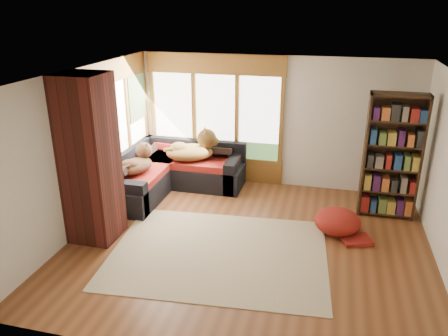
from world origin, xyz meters
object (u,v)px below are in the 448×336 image
at_px(dog_brindle, 138,162).
at_px(bookshelf, 392,157).
at_px(brick_chimney, 90,160).
at_px(area_rug, 219,253).
at_px(dog_tan, 194,149).
at_px(sectional_sofa, 169,175).
at_px(pouf, 338,221).

bearing_deg(dog_brindle, bookshelf, -70.83).
distance_m(brick_chimney, dog_brindle, 1.54).
relative_size(area_rug, dog_tan, 2.87).
bearing_deg(sectional_sofa, area_rug, -54.66).
distance_m(brick_chimney, sectional_sofa, 2.32).
height_order(bookshelf, pouf, bookshelf).
relative_size(brick_chimney, area_rug, 0.81).
distance_m(brick_chimney, area_rug, 2.40).
distance_m(brick_chimney, pouf, 4.03).
bearing_deg(dog_tan, bookshelf, -29.23).
bearing_deg(brick_chimney, pouf, 15.58).
distance_m(sectional_sofa, pouf, 3.44).
xyz_separation_m(bookshelf, dog_tan, (-3.64, 0.41, -0.27)).
xyz_separation_m(area_rug, bookshelf, (2.52, 1.93, 1.08)).
bearing_deg(pouf, dog_brindle, 173.89).
bearing_deg(dog_tan, pouf, -46.77).
xyz_separation_m(area_rug, pouf, (1.71, 1.08, 0.21)).
bearing_deg(bookshelf, sectional_sofa, 177.82).
bearing_deg(bookshelf, pouf, -133.44).
distance_m(area_rug, dog_tan, 2.71).
bearing_deg(pouf, area_rug, -147.71).
relative_size(sectional_sofa, dog_brindle, 2.50).
height_order(brick_chimney, dog_tan, brick_chimney).
xyz_separation_m(area_rug, dog_brindle, (-1.94, 1.47, 0.75)).
distance_m(bookshelf, dog_tan, 3.67).
bearing_deg(area_rug, brick_chimney, 178.88).
distance_m(brick_chimney, dog_tan, 2.52).
relative_size(brick_chimney, dog_brindle, 2.96).
bearing_deg(dog_tan, brick_chimney, -134.30).
height_order(pouf, dog_brindle, dog_brindle).
relative_size(bookshelf, pouf, 2.92).
xyz_separation_m(area_rug, dog_tan, (-1.12, 2.34, 0.80)).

